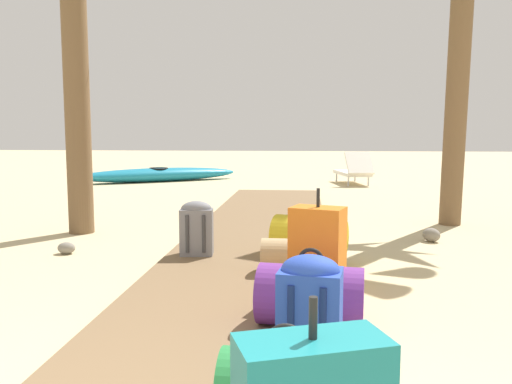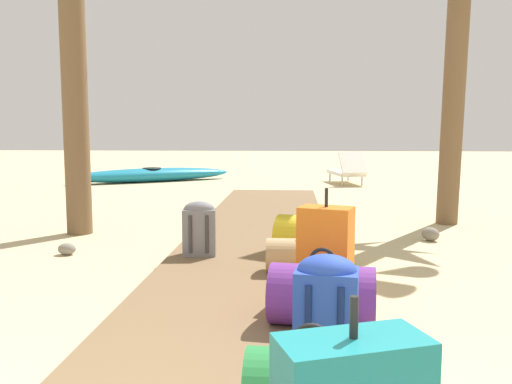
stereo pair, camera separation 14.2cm
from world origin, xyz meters
TOP-DOWN VIEW (x-y plane):
  - ground_plane at (0.00, 3.99)m, footprint 60.00×60.00m
  - boardwalk at (0.00, 4.99)m, footprint 1.62×9.98m
  - suitcase_orange at (0.62, 2.94)m, footprint 0.42×0.34m
  - backpack_grey at (-0.51, 4.21)m, footprint 0.33×0.24m
  - backpack_blue at (0.55, 1.85)m, footprint 0.34×0.29m
  - duffel_bag_yellow at (0.57, 4.22)m, footprint 0.76×0.57m
  - duffel_bag_tan at (0.51, 3.63)m, footprint 0.69×0.30m
  - duffel_bag_purple at (0.56, 2.41)m, footprint 0.68×0.45m
  - lounge_chair at (1.71, 12.14)m, footprint 0.87×1.62m
  - kayak at (-3.17, 12.41)m, footprint 3.91×2.78m
  - rock_right_mid at (1.99, 5.43)m, footprint 0.27×0.27m
  - rock_left_near at (-1.94, 4.46)m, footprint 0.20×0.16m

SIDE VIEW (x-z plane):
  - ground_plane at x=0.00m, z-range 0.00..0.00m
  - boardwalk at x=0.00m, z-range 0.00..0.08m
  - rock_left_near at x=-1.94m, z-range 0.00..0.12m
  - rock_right_mid at x=1.99m, z-range 0.00..0.16m
  - kayak at x=-3.17m, z-range 0.00..0.35m
  - duffel_bag_tan at x=0.51m, z-range 0.03..0.43m
  - duffel_bag_purple at x=0.56m, z-range 0.03..0.51m
  - duffel_bag_yellow at x=0.57m, z-range 0.03..0.53m
  - lounge_chair at x=1.71m, z-range -0.07..0.72m
  - backpack_grey at x=-0.51m, z-range 0.09..0.62m
  - backpack_blue at x=0.55m, z-range 0.09..0.67m
  - suitcase_orange at x=0.62m, z-range 0.01..0.81m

